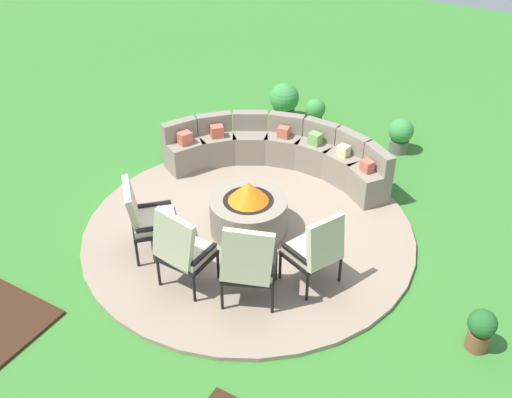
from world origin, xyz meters
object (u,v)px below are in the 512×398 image
lounge_chair_front_left (147,217)px  potted_plant_2 (481,329)px  potted_plant_0 (284,100)px  potted_plant_3 (315,112)px  lounge_chair_front_right (182,248)px  potted_plant_1 (401,134)px  fire_pit (248,212)px  lounge_chair_back_left (249,263)px  curved_stone_bench (279,153)px  lounge_chair_back_right (316,249)px

lounge_chair_front_left → potted_plant_2: 4.12m
potted_plant_0 → potted_plant_3: potted_plant_0 is taller
lounge_chair_front_right → potted_plant_1: bearing=77.8°
lounge_chair_front_left → lounge_chair_front_right: (0.78, -0.32, 0.04)m
fire_pit → lounge_chair_back_left: (0.70, -1.17, 0.27)m
fire_pit → curved_stone_bench: (-0.39, 1.58, 0.01)m
fire_pit → potted_plant_0: fire_pit is taller
potted_plant_2 → lounge_chair_front_right: bearing=-165.4°
curved_stone_bench → lounge_chair_back_left: lounge_chair_back_left is taller
curved_stone_bench → potted_plant_1: bearing=49.1°
lounge_chair_front_left → curved_stone_bench: bearing=125.1°
potted_plant_0 → potted_plant_3: size_ratio=1.22×
lounge_chair_front_left → lounge_chair_back_right: size_ratio=1.05×
lounge_chair_back_right → potted_plant_2: (1.96, 0.02, -0.31)m
curved_stone_bench → potted_plant_1: 2.15m
lounge_chair_front_right → lounge_chair_back_left: size_ratio=1.02×
lounge_chair_front_right → potted_plant_0: bearing=105.1°
curved_stone_bench → potted_plant_2: 4.14m
curved_stone_bench → lounge_chair_front_left: 2.67m
potted_plant_1 → potted_plant_3: size_ratio=1.04×
lounge_chair_front_left → lounge_chair_front_right: bearing=23.4°
lounge_chair_front_left → potted_plant_1: 4.65m
lounge_chair_front_left → lounge_chair_back_left: size_ratio=0.93×
fire_pit → potted_plant_2: size_ratio=1.99×
curved_stone_bench → potted_plant_3: 1.66m
lounge_chair_front_left → lounge_chair_front_right: 0.84m
fire_pit → lounge_chair_front_left: bearing=-130.3°
potted_plant_2 → potted_plant_1: bearing=120.5°
lounge_chair_back_left → potted_plant_3: bearing=81.4°
potted_plant_0 → potted_plant_2: 5.80m
potted_plant_3 → curved_stone_bench: bearing=-84.1°
fire_pit → lounge_chair_front_left: (-0.87, -1.03, 0.24)m
potted_plant_0 → potted_plant_2: size_ratio=1.32×
curved_stone_bench → lounge_chair_front_left: size_ratio=3.25×
lounge_chair_back_left → lounge_chair_back_right: lounge_chair_back_left is taller
lounge_chair_front_right → lounge_chair_back_left: bearing=14.7°
lounge_chair_back_left → potted_plant_1: 4.39m
curved_stone_bench → lounge_chair_back_right: lounge_chair_back_right is taller
potted_plant_0 → lounge_chair_front_right: bearing=-76.5°
lounge_chair_front_right → potted_plant_1: 4.70m
fire_pit → potted_plant_2: (3.20, -0.49, -0.07)m
fire_pit → lounge_chair_back_left: lounge_chair_back_left is taller
lounge_chair_back_left → fire_pit: bearing=96.5°
lounge_chair_front_right → potted_plant_1: size_ratio=1.96×
curved_stone_bench → potted_plant_2: curved_stone_bench is taller
lounge_chair_back_left → potted_plant_2: lounge_chair_back_left is taller
potted_plant_1 → lounge_chair_back_left: bearing=-94.2°
lounge_chair_front_left → potted_plant_1: bearing=111.6°
curved_stone_bench → potted_plant_3: curved_stone_bench is taller
curved_stone_bench → potted_plant_3: bearing=95.9°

